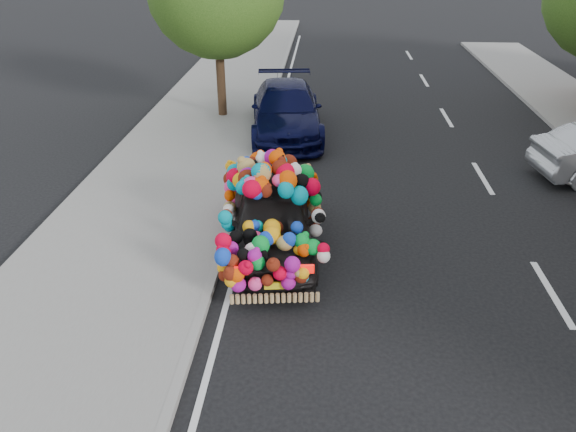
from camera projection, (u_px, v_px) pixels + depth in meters
The scene contains 6 objects.
ground at pixel (344, 285), 9.97m from camera, with size 100.00×100.00×0.00m, color black.
sidewalk at pixel (107, 274), 10.20m from camera, with size 4.00×60.00×0.12m, color gray.
kerb at pixel (213, 277), 10.08m from camera, with size 0.15×60.00×0.13m, color gray.
lane_markings at pixel (552, 293), 9.75m from camera, with size 6.00×50.00×0.01m, color silver, non-canonical shape.
plush_art_car at pixel (272, 203), 10.63m from camera, with size 2.37×4.28×1.97m.
navy_sedan at pixel (286, 110), 16.87m from camera, with size 2.05×5.04×1.46m, color black.
Camera 1 is at (-0.45, -8.32, 5.70)m, focal length 35.00 mm.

